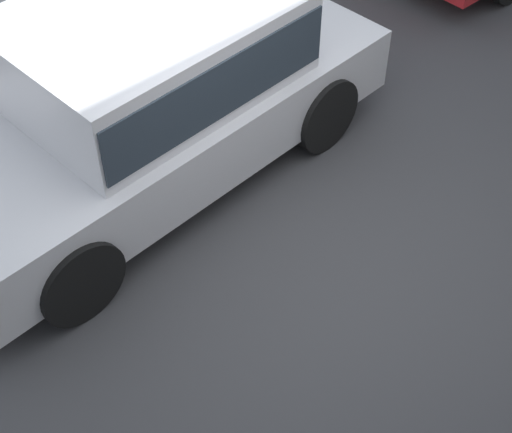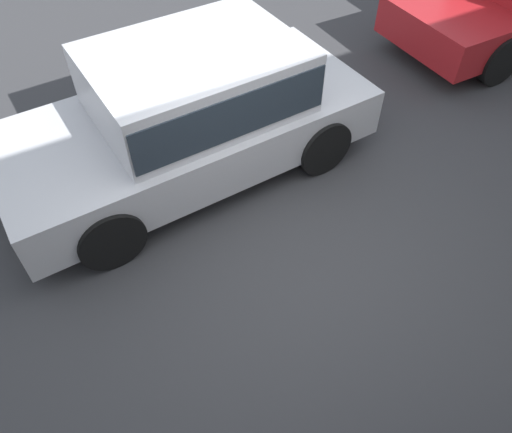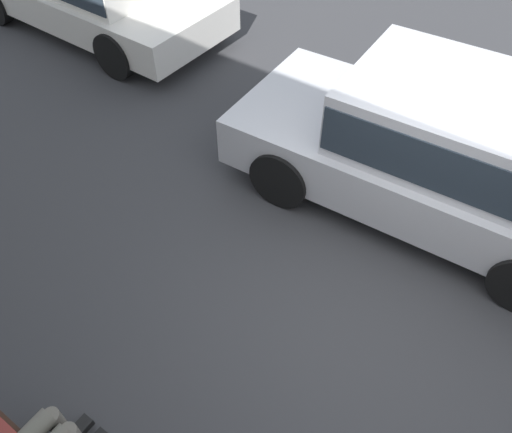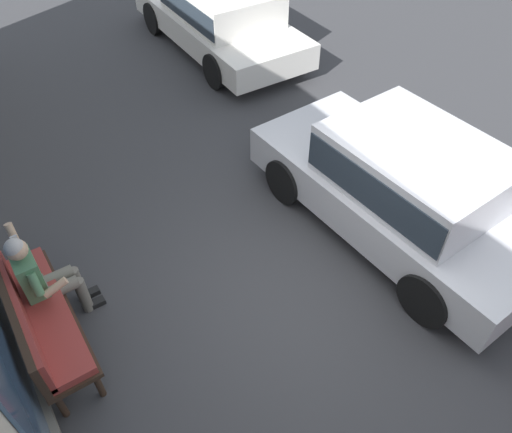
{
  "view_description": "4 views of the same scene",
  "coord_description": "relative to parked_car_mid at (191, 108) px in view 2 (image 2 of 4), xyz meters",
  "views": [
    {
      "loc": [
        2.92,
        2.6,
        4.51
      ],
      "look_at": [
        0.57,
        0.03,
        0.88
      ],
      "focal_mm": 55.0,
      "sensor_mm": 36.0,
      "label": 1
    },
    {
      "loc": [
        1.8,
        2.6,
        4.02
      ],
      "look_at": [
        0.43,
        0.16,
        0.92
      ],
      "focal_mm": 35.0,
      "sensor_mm": 36.0,
      "label": 2
    },
    {
      "loc": [
        -0.5,
        2.6,
        4.0
      ],
      "look_at": [
        1.17,
        0.23,
        0.82
      ],
      "focal_mm": 35.0,
      "sensor_mm": 36.0,
      "label": 3
    },
    {
      "loc": [
        -2.76,
        2.6,
        4.98
      ],
      "look_at": [
        0.67,
        0.33,
        0.91
      ],
      "focal_mm": 35.0,
      "sensor_mm": 36.0,
      "label": 4
    }
  ],
  "objects": [
    {
      "name": "ground_plane",
      "position": [
        -0.22,
        1.65,
        -0.81
      ],
      "size": [
        60.0,
        60.0,
        0.0
      ],
      "primitive_type": "plane",
      "color": "#38383A"
    },
    {
      "name": "parked_car_mid",
      "position": [
        0.0,
        0.0,
        0.0
      ],
      "size": [
        4.19,
        2.05,
        1.47
      ],
      "color": "silver",
      "rests_on": "ground_plane"
    }
  ]
}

